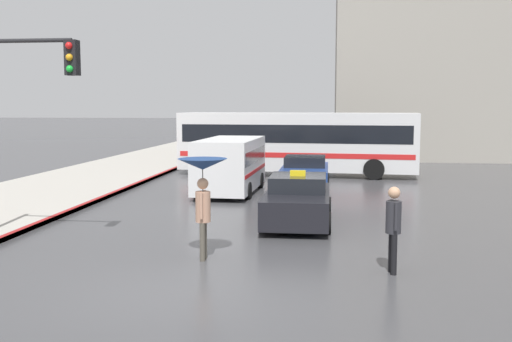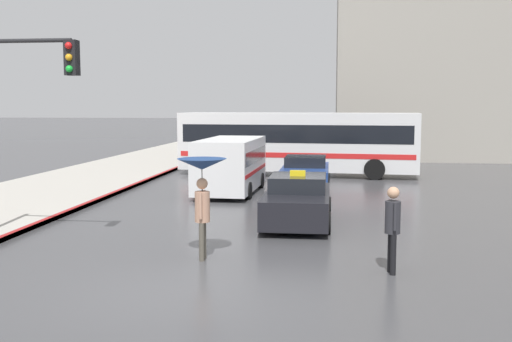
# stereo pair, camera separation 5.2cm
# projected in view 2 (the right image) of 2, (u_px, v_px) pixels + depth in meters

# --- Properties ---
(ground_plane) EXTENTS (300.00, 300.00, 0.00)m
(ground_plane) POSITION_uv_depth(u_px,v_px,m) (171.00, 294.00, 10.79)
(ground_plane) COLOR #424244
(taxi) EXTENTS (1.91, 4.19, 1.54)m
(taxi) POSITION_uv_depth(u_px,v_px,m) (298.00, 201.00, 17.17)
(taxi) COLOR black
(taxi) RESTS_ON ground_plane
(sedan_red) EXTENTS (1.91, 4.19, 1.38)m
(sedan_red) POSITION_uv_depth(u_px,v_px,m) (305.00, 175.00, 23.69)
(sedan_red) COLOR navy
(sedan_red) RESTS_ON ground_plane
(ambulance_van) EXTENTS (2.22, 5.11, 2.10)m
(ambulance_van) POSITION_uv_depth(u_px,v_px,m) (231.00, 163.00, 23.22)
(ambulance_van) COLOR silver
(ambulance_van) RESTS_ON ground_plane
(city_bus) EXTENTS (11.65, 3.47, 3.03)m
(city_bus) POSITION_uv_depth(u_px,v_px,m) (298.00, 140.00, 29.17)
(city_bus) COLOR silver
(city_bus) RESTS_ON ground_plane
(pedestrian_with_umbrella) EXTENTS (1.08, 1.08, 2.24)m
(pedestrian_with_umbrella) POSITION_uv_depth(u_px,v_px,m) (202.00, 179.00, 13.00)
(pedestrian_with_umbrella) COLOR #4C473D
(pedestrian_with_umbrella) RESTS_ON ground_plane
(pedestrian_man) EXTENTS (0.35, 0.46, 1.77)m
(pedestrian_man) POSITION_uv_depth(u_px,v_px,m) (393.00, 222.00, 12.00)
(pedestrian_man) COLOR black
(pedestrian_man) RESTS_ON ground_plane
(traffic_light) EXTENTS (3.00, 0.38, 5.17)m
(traffic_light) POSITION_uv_depth(u_px,v_px,m) (9.00, 97.00, 13.99)
(traffic_light) COLOR black
(traffic_light) RESTS_ON ground_plane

